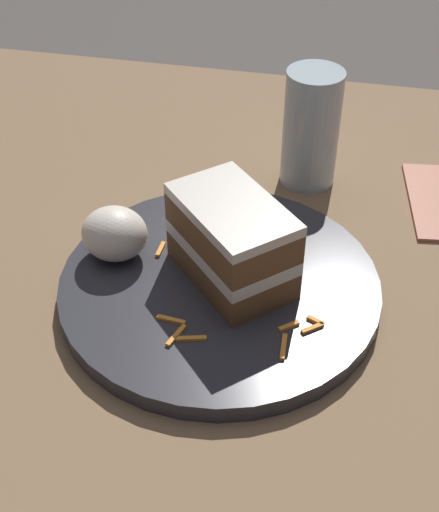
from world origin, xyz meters
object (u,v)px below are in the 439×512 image
object	(u,v)px
orange_garnish	(214,207)
drinking_glass	(310,136)
cake_slice	(232,241)
cream_dollop	(115,234)
plate	(220,287)

from	to	relation	value
orange_garnish	drinking_glass	distance (m)	0.13
cake_slice	drinking_glass	size ratio (longest dim) A/B	1.02
cake_slice	orange_garnish	distance (m)	0.11
cake_slice	cream_dollop	distance (m)	0.11
plate	orange_garnish	xyz separation A→B (m)	(-0.03, 0.10, 0.01)
orange_garnish	cake_slice	bearing A→B (deg)	-68.87
plate	cream_dollop	xyz separation A→B (m)	(-0.10, 0.01, 0.03)
cream_dollop	drinking_glass	world-z (taller)	drinking_glass
plate	drinking_glass	xyz separation A→B (m)	(0.05, 0.20, 0.05)
orange_garnish	drinking_glass	bearing A→B (deg)	50.53
orange_garnish	drinking_glass	xyz separation A→B (m)	(0.08, 0.10, 0.04)
cream_dollop	drinking_glass	distance (m)	0.25
plate	cream_dollop	bearing A→B (deg)	171.97
cake_slice	drinking_glass	xyz separation A→B (m)	(0.05, 0.20, -0.00)
cake_slice	drinking_glass	bearing A→B (deg)	33.81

